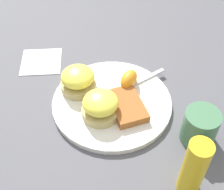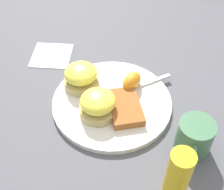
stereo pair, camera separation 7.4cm
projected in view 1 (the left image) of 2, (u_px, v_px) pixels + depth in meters
name	position (u px, v px, depth m)	size (l,w,h in m)	color
ground_plane	(112.00, 104.00, 0.77)	(1.10, 1.10, 0.00)	#4C4C51
plate	(112.00, 103.00, 0.76)	(0.29, 0.29, 0.01)	silver
sandwich_benedict_left	(78.00, 80.00, 0.76)	(0.09, 0.09, 0.06)	tan
sandwich_benedict_right	(101.00, 106.00, 0.71)	(0.09, 0.09, 0.06)	tan
hashbrown_patty	(127.00, 106.00, 0.73)	(0.11, 0.07, 0.02)	#995526
orange_wedge	(129.00, 80.00, 0.78)	(0.06, 0.04, 0.04)	orange
fork	(127.00, 88.00, 0.78)	(0.15, 0.17, 0.00)	silver
cup	(200.00, 127.00, 0.67)	(0.10, 0.08, 0.08)	#42704C
napkin	(41.00, 61.00, 0.88)	(0.11, 0.11, 0.00)	white
condiment_bottle	(194.00, 168.00, 0.57)	(0.04, 0.04, 0.14)	gold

